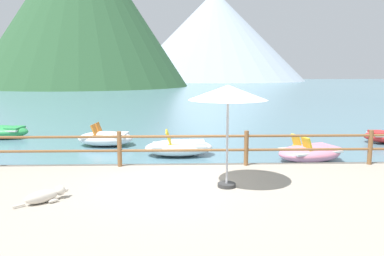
{
  "coord_description": "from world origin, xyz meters",
  "views": [
    {
      "loc": [
        -0.07,
        -8.05,
        2.91
      ],
      "look_at": [
        0.35,
        5.0,
        0.9
      ],
      "focal_mm": 34.23,
      "sensor_mm": 36.0,
      "label": 1
    }
  ],
  "objects_px": {
    "beach_umbrella": "(228,94)",
    "dog_resting": "(45,196)",
    "pedal_boat_1": "(0,131)",
    "pedal_boat_5": "(310,152)",
    "pedal_boat_2": "(179,147)",
    "pedal_boat_0": "(106,138)"
  },
  "relations": [
    {
      "from": "beach_umbrella",
      "to": "dog_resting",
      "type": "xyz_separation_m",
      "value": [
        -3.65,
        -0.83,
        -1.92
      ]
    },
    {
      "from": "pedal_boat_1",
      "to": "pedal_boat_5",
      "type": "height_order",
      "value": "pedal_boat_1"
    },
    {
      "from": "pedal_boat_1",
      "to": "pedal_boat_2",
      "type": "xyz_separation_m",
      "value": [
        7.93,
        -3.66,
        -0.01
      ]
    },
    {
      "from": "beach_umbrella",
      "to": "pedal_boat_2",
      "type": "height_order",
      "value": "beach_umbrella"
    },
    {
      "from": "pedal_boat_0",
      "to": "pedal_boat_2",
      "type": "xyz_separation_m",
      "value": [
        2.92,
        -1.83,
        -0.01
      ]
    },
    {
      "from": "pedal_boat_2",
      "to": "pedal_boat_0",
      "type": "bearing_deg",
      "value": 147.99
    },
    {
      "from": "pedal_boat_1",
      "to": "pedal_boat_5",
      "type": "bearing_deg",
      "value": -20.65
    },
    {
      "from": "pedal_boat_5",
      "to": "dog_resting",
      "type": "bearing_deg",
      "value": -145.75
    },
    {
      "from": "pedal_boat_5",
      "to": "pedal_boat_1",
      "type": "bearing_deg",
      "value": 159.35
    },
    {
      "from": "beach_umbrella",
      "to": "pedal_boat_0",
      "type": "distance_m",
      "value": 8.04
    },
    {
      "from": "pedal_boat_1",
      "to": "beach_umbrella",
      "type": "bearing_deg",
      "value": -43.36
    },
    {
      "from": "pedal_boat_1",
      "to": "pedal_boat_2",
      "type": "distance_m",
      "value": 8.73
    },
    {
      "from": "pedal_boat_5",
      "to": "beach_umbrella",
      "type": "bearing_deg",
      "value": -129.99
    },
    {
      "from": "dog_resting",
      "to": "pedal_boat_1",
      "type": "bearing_deg",
      "value": 119.8
    },
    {
      "from": "dog_resting",
      "to": "pedal_boat_2",
      "type": "distance_m",
      "value": 6.22
    },
    {
      "from": "dog_resting",
      "to": "pedal_boat_0",
      "type": "height_order",
      "value": "pedal_boat_0"
    },
    {
      "from": "pedal_boat_5",
      "to": "pedal_boat_2",
      "type": "bearing_deg",
      "value": 167.58
    },
    {
      "from": "dog_resting",
      "to": "beach_umbrella",
      "type": "bearing_deg",
      "value": 12.75
    },
    {
      "from": "pedal_boat_5",
      "to": "pedal_boat_0",
      "type": "bearing_deg",
      "value": 159.0
    },
    {
      "from": "pedal_boat_2",
      "to": "pedal_boat_5",
      "type": "height_order",
      "value": "pedal_boat_2"
    },
    {
      "from": "dog_resting",
      "to": "pedal_boat_5",
      "type": "height_order",
      "value": "pedal_boat_5"
    },
    {
      "from": "pedal_boat_0",
      "to": "pedal_boat_1",
      "type": "distance_m",
      "value": 5.33
    }
  ]
}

